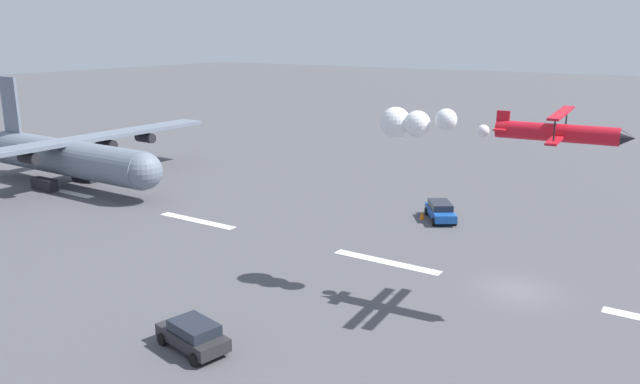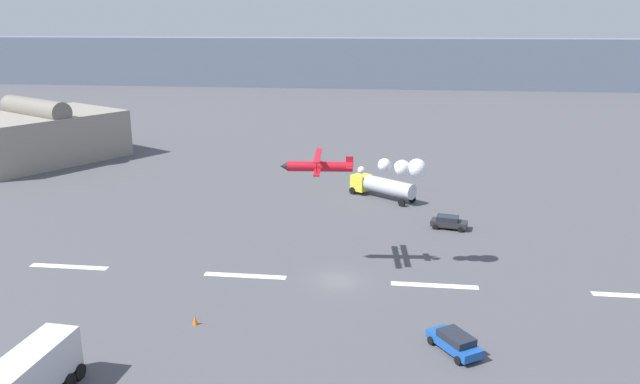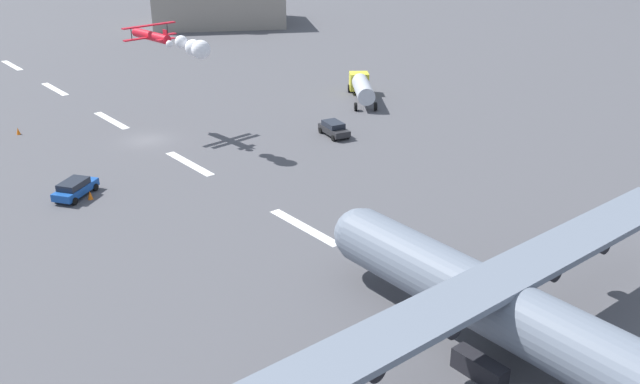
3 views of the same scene
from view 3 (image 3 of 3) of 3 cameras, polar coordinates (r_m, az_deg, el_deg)
name	(u,v)px [view 3 (image 3 of 3)]	position (r m, az deg, el deg)	size (l,w,h in m)	color
ground_plane	(147,140)	(75.53, -14.12, 4.18)	(440.00, 440.00, 0.00)	#4C4C51
runway_stripe_1	(12,65)	(116.42, -24.12, 9.54)	(8.00, 0.90, 0.01)	white
runway_stripe_2	(55,89)	(99.66, -21.08, 7.95)	(8.00, 0.90, 0.01)	white
runway_stripe_3	(111,120)	(83.38, -16.88, 5.69)	(8.00, 0.90, 0.01)	white
runway_stripe_4	(189,164)	(67.95, -10.75, 2.33)	(8.00, 0.90, 0.01)	white
runway_stripe_5	(304,227)	(54.09, -1.32, -2.92)	(8.00, 0.90, 0.01)	white
runway_stripe_6	(489,330)	(43.34, 13.83, -10.99)	(8.00, 0.90, 0.01)	white
cargo_transport_plane	(483,296)	(40.23, 13.35, -8.33)	(24.29, 35.69, 10.90)	slate
stunt_biplane_red	(178,43)	(71.54, -11.70, 11.99)	(13.75, 6.15, 2.11)	red
fuel_tanker_truck	(362,87)	(87.36, 3.49, 8.64)	(9.31, 7.82, 2.90)	yellow
followme_car_yellow	(75,188)	(62.76, -19.60, 0.32)	(4.01, 4.69, 1.52)	#194CA5
airport_staff_sedan	(334,128)	(74.41, 1.16, 5.28)	(4.42, 2.72, 1.52)	#262628
hangar_building	(218,1)	(143.40, -8.43, 15.33)	(28.03, 30.66, 10.80)	gray
traffic_cone_near	(18,131)	(81.78, -23.69, 4.64)	(0.44, 0.44, 0.75)	orange
traffic_cone_far	(90,195)	(61.99, -18.48, -0.25)	(0.44, 0.44, 0.75)	orange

